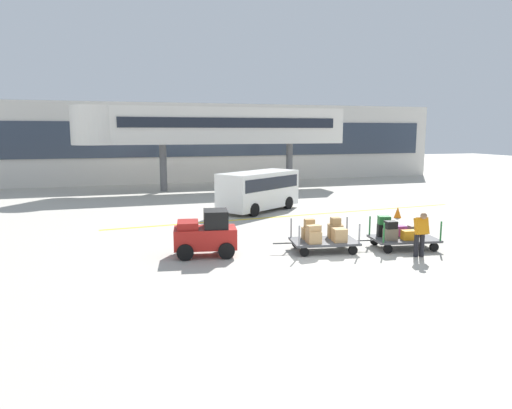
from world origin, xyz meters
TOP-DOWN VIEW (x-y plane):
  - ground_plane at (0.00, 0.00)m, footprint 120.00×120.00m
  - apron_lead_line at (2.20, 8.18)m, footprint 19.15×1.73m
  - terminal_building at (0.00, 25.97)m, footprint 44.39×2.51m
  - jet_bridge at (-0.19, 19.99)m, footprint 19.50×3.00m
  - baggage_tug at (-3.73, 2.01)m, footprint 2.25×1.52m
  - baggage_cart_lead at (0.40, 1.35)m, footprint 3.08×1.75m
  - baggage_cart_middle at (3.21, 0.92)m, footprint 3.08×1.75m
  - baggage_handler at (3.15, -0.35)m, footprint 0.48×0.49m
  - shuttle_van at (0.74, 10.15)m, footprint 5.05×4.24m
  - safety_cone_near at (6.67, 6.14)m, footprint 0.36×0.36m

SIDE VIEW (x-z plane):
  - ground_plane at x=0.00m, z-range 0.00..0.00m
  - apron_lead_line at x=2.20m, z-range 0.00..0.01m
  - safety_cone_near at x=6.67m, z-range 0.00..0.55m
  - baggage_cart_middle at x=3.21m, z-range -0.06..1.11m
  - baggage_cart_lead at x=0.40m, z-range -0.02..1.12m
  - baggage_tug at x=-3.73m, z-range -0.04..1.54m
  - baggage_handler at x=3.15m, z-range 0.08..1.65m
  - shuttle_van at x=0.74m, z-range 0.19..2.28m
  - terminal_building at x=0.00m, z-range 0.01..6.51m
  - jet_bridge at x=-0.19m, z-range 1.62..7.54m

